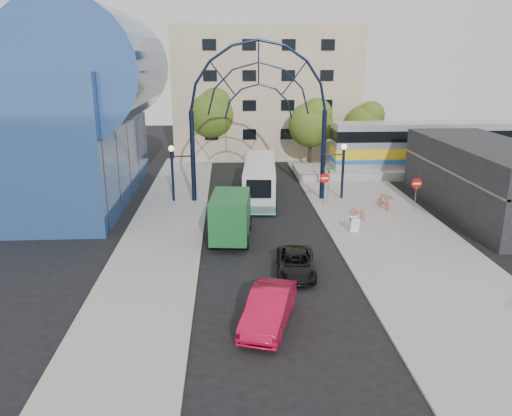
{
  "coord_description": "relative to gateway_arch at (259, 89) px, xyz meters",
  "views": [
    {
      "loc": [
        -2.39,
        -23.58,
        10.81
      ],
      "look_at": [
        -0.66,
        6.0,
        1.82
      ],
      "focal_mm": 35.0,
      "sensor_mm": 36.0,
      "label": 1
    }
  ],
  "objects": [
    {
      "name": "plaza_west",
      "position": [
        -6.5,
        -8.0,
        -8.5
      ],
      "size": [
        5.0,
        50.0,
        0.12
      ],
      "primitive_type": "cube",
      "color": "gray",
      "rests_on": "ground"
    },
    {
      "name": "transit_hall",
      "position": [
        -15.3,
        1.0,
        -1.86
      ],
      "size": [
        16.5,
        18.0,
        14.5
      ],
      "color": "#315697",
      "rests_on": "ground"
    },
    {
      "name": "street_name_sign",
      "position": [
        5.2,
        -1.4,
        -6.43
      ],
      "size": [
        0.7,
        0.7,
        2.8
      ],
      "color": "slate",
      "rests_on": "sidewalk_east"
    },
    {
      "name": "train_car",
      "position": [
        20.0,
        8.0,
        -5.66
      ],
      "size": [
        25.1,
        3.05,
        4.2
      ],
      "color": "#B7B7BC",
      "rests_on": "train_platform"
    },
    {
      "name": "train_platform",
      "position": [
        20.0,
        8.0,
        -8.16
      ],
      "size": [
        32.0,
        5.0,
        0.8
      ],
      "primitive_type": "cube",
      "color": "gray",
      "rests_on": "ground"
    },
    {
      "name": "commercial_block_east",
      "position": [
        16.0,
        -4.0,
        -6.06
      ],
      "size": [
        6.0,
        16.0,
        5.0
      ],
      "primitive_type": "cube",
      "color": "black",
      "rests_on": "ground"
    },
    {
      "name": "apartment_block",
      "position": [
        2.0,
        20.97,
        -1.55
      ],
      "size": [
        20.0,
        12.1,
        14.0
      ],
      "color": "#CDB68E",
      "rests_on": "ground"
    },
    {
      "name": "do_not_enter_sign",
      "position": [
        11.0,
        -4.0,
        -6.58
      ],
      "size": [
        0.76,
        0.07,
        2.48
      ],
      "color": "slate",
      "rests_on": "sidewalk_east"
    },
    {
      "name": "tree_north_c",
      "position": [
        12.12,
        13.93,
        -4.28
      ],
      "size": [
        4.16,
        4.16,
        6.5
      ],
      "color": "#382314",
      "rests_on": "ground"
    },
    {
      "name": "sandwich_board",
      "position": [
        5.6,
        -8.02,
        -7.81
      ],
      "size": [
        0.55,
        0.61,
        0.99
      ],
      "color": "white",
      "rests_on": "sidewalk_east"
    },
    {
      "name": "ground",
      "position": [
        0.0,
        -14.0,
        -8.56
      ],
      "size": [
        120.0,
        120.0,
        0.0
      ],
      "primitive_type": "plane",
      "color": "black",
      "rests_on": "ground"
    },
    {
      "name": "stop_sign",
      "position": [
        4.8,
        -2.0,
        -6.56
      ],
      "size": [
        0.8,
        0.07,
        2.5
      ],
      "color": "slate",
      "rests_on": "sidewalk_east"
    },
    {
      "name": "tree_north_b",
      "position": [
        -3.88,
        15.93,
        -3.29
      ],
      "size": [
        5.12,
        5.12,
        8.0
      ],
      "color": "#382314",
      "rests_on": "ground"
    },
    {
      "name": "gateway_arch",
      "position": [
        0.0,
        0.0,
        0.0
      ],
      "size": [
        13.64,
        0.44,
        12.1
      ],
      "color": "black",
      "rests_on": "ground"
    },
    {
      "name": "tree_north_a",
      "position": [
        6.12,
        11.93,
        -3.95
      ],
      "size": [
        4.48,
        4.48,
        7.0
      ],
      "color": "#382314",
      "rests_on": "ground"
    },
    {
      "name": "green_truck",
      "position": [
        -2.2,
        -8.36,
        -7.07
      ],
      "size": [
        2.71,
        6.08,
        2.98
      ],
      "rotation": [
        0.0,
        0.0,
        -0.09
      ],
      "color": "black",
      "rests_on": "ground"
    },
    {
      "name": "city_bus",
      "position": [
        0.17,
        0.94,
        -7.03
      ],
      "size": [
        3.19,
        10.8,
        2.93
      ],
      "rotation": [
        0.0,
        0.0,
        -0.08
      ],
      "color": "silver",
      "rests_on": "ground"
    },
    {
      "name": "red_sedan",
      "position": [
        -0.76,
        -18.95,
        -7.8
      ],
      "size": [
        2.9,
        4.89,
        1.52
      ],
      "primitive_type": "imported",
      "rotation": [
        0.0,
        0.0,
        -0.3
      ],
      "color": "#AE0A2C",
      "rests_on": "ground"
    },
    {
      "name": "bike_near_b",
      "position": [
        9.01,
        -3.02,
        -7.91
      ],
      "size": [
        0.89,
        1.83,
        1.06
      ],
      "primitive_type": "imported",
      "rotation": [
        0.0,
        0.0,
        0.23
      ],
      "color": "red",
      "rests_on": "sidewalk_east"
    },
    {
      "name": "bike_near_a",
      "position": [
        6.59,
        -5.19,
        -8.02
      ],
      "size": [
        1.16,
        1.65,
        0.82
      ],
      "primitive_type": "imported",
      "rotation": [
        0.0,
        0.0,
        0.44
      ],
      "color": "#D7452B",
      "rests_on": "sidewalk_east"
    },
    {
      "name": "black_suv",
      "position": [
        1.05,
        -13.91,
        -7.97
      ],
      "size": [
        2.33,
        4.4,
        1.18
      ],
      "primitive_type": "imported",
      "rotation": [
        0.0,
        0.0,
        -0.09
      ],
      "color": "black",
      "rests_on": "ground"
    },
    {
      "name": "sidewalk_east",
      "position": [
        8.0,
        -10.0,
        -8.5
      ],
      "size": [
        8.0,
        56.0,
        0.12
      ],
      "primitive_type": "cube",
      "color": "gray",
      "rests_on": "ground"
    }
  ]
}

